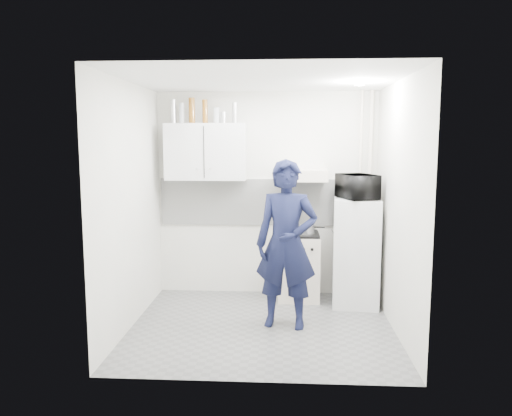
{
  "coord_description": "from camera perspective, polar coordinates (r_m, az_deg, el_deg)",
  "views": [
    {
      "loc": [
        0.24,
        -5.15,
        1.99
      ],
      "look_at": [
        -0.08,
        0.3,
        1.25
      ],
      "focal_mm": 35.0,
      "sensor_mm": 36.0,
      "label": 1
    }
  ],
  "objects": [
    {
      "name": "ceiling",
      "position": [
        5.19,
        0.71,
        14.47
      ],
      "size": [
        2.8,
        2.8,
        0.0
      ],
      "primitive_type": "plane",
      "color": "white",
      "rests_on": "wall_back"
    },
    {
      "name": "bottle_d",
      "position": [
        6.31,
        -5.85,
        10.91
      ],
      "size": [
        0.07,
        0.07,
        0.29
      ],
      "primitive_type": "cylinder",
      "color": "brown",
      "rests_on": "upper_cabinet"
    },
    {
      "name": "canister_a",
      "position": [
        6.29,
        -4.55,
        10.49
      ],
      "size": [
        0.08,
        0.08,
        0.19
      ],
      "primitive_type": "cylinder",
      "color": "#B2B7BC",
      "rests_on": "upper_cabinet"
    },
    {
      "name": "backsplash",
      "position": [
        6.44,
        1.19,
        0.67
      ],
      "size": [
        2.74,
        0.03,
        0.6
      ],
      "primitive_type": "cube",
      "color": "white",
      "rests_on": "wall_back"
    },
    {
      "name": "saucepan",
      "position": [
        6.19,
        5.82,
        -2.48
      ],
      "size": [
        0.18,
        0.18,
        0.1
      ],
      "primitive_type": "cylinder",
      "color": "silver",
      "rests_on": "stove_top"
    },
    {
      "name": "ceiling_spot_fixture",
      "position": [
        5.43,
        11.72,
        13.69
      ],
      "size": [
        0.1,
        0.1,
        0.02
      ],
      "primitive_type": "cylinder",
      "color": "white",
      "rests_on": "ceiling"
    },
    {
      "name": "microwave",
      "position": [
        6.03,
        11.55,
        2.41
      ],
      "size": [
        0.61,
        0.51,
        0.29
      ],
      "primitive_type": "imported",
      "rotation": [
        0.0,
        0.0,
        1.9
      ],
      "color": "black",
      "rests_on": "fridge"
    },
    {
      "name": "canister_b",
      "position": [
        6.28,
        -3.78,
        10.27
      ],
      "size": [
        0.07,
        0.07,
        0.14
      ],
      "primitive_type": "cylinder",
      "color": "silver",
      "rests_on": "upper_cabinet"
    },
    {
      "name": "wall_back",
      "position": [
        6.44,
        1.2,
        1.57
      ],
      "size": [
        2.8,
        0.0,
        2.8
      ],
      "primitive_type": "plane",
      "rotation": [
        1.57,
        0.0,
        0.0
      ],
      "color": "white",
      "rests_on": "floor"
    },
    {
      "name": "stove_top",
      "position": [
        6.26,
        4.94,
        -2.97
      ],
      "size": [
        0.49,
        0.49,
        0.03
      ],
      "primitive_type": "cube",
      "color": "black",
      "rests_on": "stove"
    },
    {
      "name": "stove",
      "position": [
        6.35,
        4.9,
        -6.73
      ],
      "size": [
        0.51,
        0.51,
        0.82
      ],
      "primitive_type": "cube",
      "color": "silver",
      "rests_on": "floor"
    },
    {
      "name": "wall_right",
      "position": [
        5.32,
        15.92,
        -0.02
      ],
      "size": [
        0.0,
        2.6,
        2.6
      ],
      "primitive_type": "plane",
      "rotation": [
        1.57,
        0.0,
        -1.57
      ],
      "color": "white",
      "rests_on": "floor"
    },
    {
      "name": "bottle_b",
      "position": [
        6.36,
        -8.49,
        10.66
      ],
      "size": [
        0.06,
        0.06,
        0.25
      ],
      "primitive_type": "cylinder",
      "color": "#B2B7BC",
      "rests_on": "upper_cabinet"
    },
    {
      "name": "range_hood",
      "position": [
        6.17,
        5.31,
        3.78
      ],
      "size": [
        0.6,
        0.5,
        0.14
      ],
      "primitive_type": "cube",
      "color": "silver",
      "rests_on": "wall_back"
    },
    {
      "name": "bottle_a",
      "position": [
        6.39,
        -9.43,
        10.82
      ],
      "size": [
        0.07,
        0.07,
        0.29
      ],
      "primitive_type": "cylinder",
      "color": "silver",
      "rests_on": "upper_cabinet"
    },
    {
      "name": "pipe_a",
      "position": [
        6.44,
        12.81,
        1.38
      ],
      "size": [
        0.05,
        0.05,
        2.6
      ],
      "primitive_type": "cylinder",
      "color": "silver",
      "rests_on": "floor"
    },
    {
      "name": "bottle_e",
      "position": [
        6.26,
        -2.46,
        10.79
      ],
      "size": [
        0.06,
        0.06,
        0.25
      ],
      "primitive_type": "cylinder",
      "color": "silver",
      "rests_on": "upper_cabinet"
    },
    {
      "name": "floor",
      "position": [
        5.52,
        0.66,
        -13.39
      ],
      "size": [
        2.8,
        2.8,
        0.0
      ],
      "primitive_type": "plane",
      "color": "slate",
      "rests_on": "ground"
    },
    {
      "name": "fridge",
      "position": [
        6.15,
        11.35,
        -5.0
      ],
      "size": [
        0.59,
        0.59,
        1.3
      ],
      "primitive_type": "cube",
      "rotation": [
        0.0,
        0.0,
        -0.09
      ],
      "color": "white",
      "rests_on": "floor"
    },
    {
      "name": "upper_cabinet",
      "position": [
        6.3,
        -5.72,
        6.41
      ],
      "size": [
        1.0,
        0.35,
        0.7
      ],
      "primitive_type": "cube",
      "color": "white",
      "rests_on": "wall_back"
    },
    {
      "name": "person",
      "position": [
        5.31,
        3.49,
        -4.15
      ],
      "size": [
        0.71,
        0.52,
        1.8
      ],
      "primitive_type": "imported",
      "rotation": [
        0.0,
        0.0,
        -0.15
      ],
      "color": "black",
      "rests_on": "floor"
    },
    {
      "name": "wall_left",
      "position": [
        5.45,
        -14.19,
        0.21
      ],
      "size": [
        0.0,
        2.6,
        2.6
      ],
      "primitive_type": "plane",
      "rotation": [
        1.57,
        0.0,
        1.57
      ],
      "color": "white",
      "rests_on": "floor"
    },
    {
      "name": "bottle_c",
      "position": [
        6.34,
        -7.35,
        10.97
      ],
      "size": [
        0.08,
        0.08,
        0.31
      ],
      "primitive_type": "cylinder",
      "color": "brown",
      "rests_on": "upper_cabinet"
    },
    {
      "name": "pipe_b",
      "position": [
        6.43,
        11.75,
        1.39
      ],
      "size": [
        0.04,
        0.04,
        2.6
      ],
      "primitive_type": "cylinder",
      "color": "silver",
      "rests_on": "floor"
    }
  ]
}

